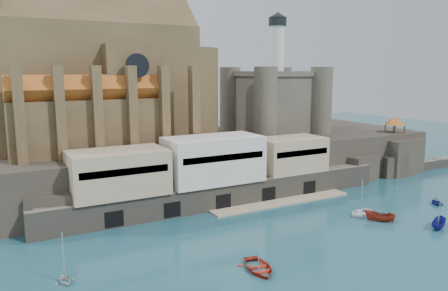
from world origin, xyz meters
name	(u,v)px	position (x,y,z in m)	size (l,w,h in m)	color
ground	(340,235)	(0.00, 0.00, 0.00)	(300.00, 300.00, 0.00)	#1A4957
promontory	(219,159)	(-0.19, 39.37, 4.92)	(100.00, 36.00, 10.00)	black
quay	(213,174)	(-10.19, 23.07, 6.07)	(70.00, 12.00, 13.05)	#6C6356
church	(110,86)	(-24.13, 41.85, 22.13)	(47.00, 25.93, 30.51)	#4F3D25
castle_keep	(274,99)	(16.08, 41.08, 18.31)	(21.20, 21.20, 29.30)	#464237
rock_outcrop	(393,156)	(42.00, 25.84, 4.02)	(14.50, 10.50, 8.70)	black
pavilion	(395,121)	(42.00, 26.00, 12.73)	(6.40, 6.40, 5.40)	#4F3D25
boat_0	(258,270)	(-17.81, -4.12, 0.00)	(4.59, 1.33, 6.42)	red
boat_2	(438,228)	(15.96, -5.38, 0.00)	(1.80, 1.85, 4.78)	navy
boat_4	(65,283)	(-40.00, 4.23, 0.00)	(2.61, 1.59, 3.02)	silver
boat_5	(379,221)	(10.29, 1.55, 0.00)	(1.91, 1.96, 5.07)	maroon
boat_6	(361,214)	(10.09, 5.55, 0.00)	(4.10, 1.19, 5.73)	white
boat_7	(436,205)	(26.98, 2.79, 0.00)	(2.96, 1.80, 3.42)	navy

